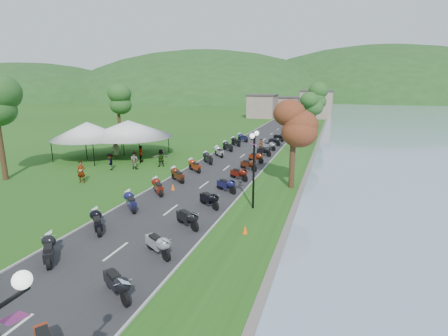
% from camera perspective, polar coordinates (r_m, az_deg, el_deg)
% --- Properties ---
extents(road, '(7.00, 120.00, 0.02)m').
position_cam_1_polar(road, '(45.08, 5.01, 3.48)').
color(road, '#2A2A2C').
rests_on(road, ground).
extents(hills_backdrop, '(360.00, 120.00, 76.00)m').
position_cam_1_polar(hills_backdrop, '(203.64, 15.45, 11.10)').
color(hills_backdrop, '#285621').
rests_on(hills_backdrop, ground).
extents(far_building, '(18.00, 16.00, 5.00)m').
position_cam_1_polar(far_building, '(89.21, 10.42, 10.05)').
color(far_building, gray).
rests_on(far_building, ground).
extents(moto_row_left, '(2.60, 51.50, 1.10)m').
position_cam_1_polar(moto_row_left, '(26.32, -10.80, -3.06)').
color(moto_row_left, '#331411').
rests_on(moto_row_left, ground).
extents(moto_row_right, '(2.60, 47.80, 1.10)m').
position_cam_1_polar(moto_row_right, '(27.98, 1.39, -1.79)').
color(moto_row_right, '#331411').
rests_on(moto_row_right, ground).
extents(vendor_tent_main, '(6.45, 6.45, 4.00)m').
position_cam_1_polar(vendor_tent_main, '(40.44, -15.24, 4.71)').
color(vendor_tent_main, silver).
rests_on(vendor_tent_main, ground).
extents(vendor_tent_side, '(5.15, 5.15, 4.00)m').
position_cam_1_polar(vendor_tent_side, '(40.16, -21.24, 4.19)').
color(vendor_tent_side, silver).
rests_on(vendor_tent_side, ground).
extents(tree_lakeside, '(2.78, 2.78, 7.72)m').
position_cam_1_polar(tree_lakeside, '(27.23, 11.24, 4.65)').
color(tree_lakeside, '#2F6626').
rests_on(tree_lakeside, ground).
extents(pedestrian_a, '(0.79, 0.69, 1.83)m').
position_cam_1_polar(pedestrian_a, '(31.18, -22.13, -2.24)').
color(pedestrian_a, slate).
rests_on(pedestrian_a, ground).
extents(pedestrian_b, '(0.89, 0.59, 1.69)m').
position_cam_1_polar(pedestrian_b, '(34.55, -14.33, -0.13)').
color(pedestrian_b, slate).
rests_on(pedestrian_b, ground).
extents(pedestrian_c, '(0.85, 1.11, 1.59)m').
position_cam_1_polar(pedestrian_c, '(34.72, -17.97, -0.31)').
color(pedestrian_c, slate).
rests_on(pedestrian_c, ground).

